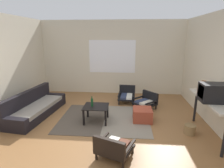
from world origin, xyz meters
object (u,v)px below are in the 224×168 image
Objects in this scene: crt_television at (215,93)px; wicker_basket at (190,129)px; console_shelf at (210,104)px; glass_bottle at (92,102)px; coffee_table at (96,109)px; clay_vase at (203,88)px; couch at (35,108)px; armchair_corner at (146,101)px; ottoman_orange at (142,115)px; armchair_striped_foreground at (113,147)px; armchair_by_window at (127,95)px.

crt_television is 2.26× the size of wicker_basket.
glass_bottle is at bearing 169.67° from console_shelf.
crt_television is at bearing -14.45° from coffee_table.
crt_television reaches higher than glass_bottle.
console_shelf is at bearing -90.00° from clay_vase.
armchair_corner is at bearing 14.20° from couch.
wicker_basket is at bearing -30.04° from ottoman_orange.
couch reaches higher than wicker_basket.
coffee_table is 2.60m from clay_vase.
armchair_corner is 0.50× the size of console_shelf.
coffee_table is 0.21m from glass_bottle.
armchair_corner is 1.64× the size of ottoman_orange.
coffee_table is 2.25m from wicker_basket.
ottoman_orange is (1.18, 0.15, -0.18)m from coffee_table.
clay_vase is (1.97, 1.38, 0.75)m from armchair_striped_foreground.
armchair_by_window is 2.65× the size of wicker_basket.
crt_television reaches higher than clay_vase.
coffee_table is at bearing -172.93° from ottoman_orange.
console_shelf is at bearing 25.40° from armchair_striped_foreground.
armchair_by_window is 0.77m from armchair_corner.
wicker_basket is (-0.32, 0.06, -0.64)m from console_shelf.
couch is at bearing 177.73° from ottoman_orange.
crt_television is (4.26, -0.91, 0.83)m from couch.
coffee_table is 1.11× the size of crt_television.
clay_vase reaches higher than wicker_basket.
armchair_striped_foreground is 1.93m from wicker_basket.
glass_bottle is (-1.47, -1.07, 0.31)m from armchair_corner.
glass_bottle is at bearing -143.89° from armchair_corner.
clay_vase is (-0.00, 0.44, 0.22)m from console_shelf.
armchair_corner is (0.82, 2.48, 0.00)m from armchair_striped_foreground.
couch is 3.24× the size of armchair_by_window.
glass_bottle is (-2.61, 0.63, -0.51)m from crt_television.
couch is at bearing 171.43° from coffee_table.
couch is 8.57× the size of wicker_basket.
armchair_striped_foreground is at bearing -65.50° from glass_bottle.
clay_vase is at bearing -0.84° from glass_bottle.
ottoman_orange is (2.93, -0.12, -0.05)m from couch.
ottoman_orange is at bearing 154.34° from console_shelf.
console_shelf is at bearing -9.83° from wicker_basket.
glass_bottle reaches higher than couch.
couch is at bearing -153.07° from armchair_by_window.
armchair_corner is (0.60, -0.49, -0.01)m from armchair_by_window.
couch is 2.83m from armchair_by_window.
clay_vase is (1.75, -1.60, 0.73)m from armchair_by_window.
wicker_basket is at bearing 170.17° from console_shelf.
crt_television is (1.97, 0.78, 0.82)m from armchair_striped_foreground.
glass_bottle is at bearing -168.88° from coffee_table.
crt_television reaches higher than couch.
glass_bottle reaches higher than armchair_by_window.
armchair_striped_foreground is at bearing -36.47° from couch.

